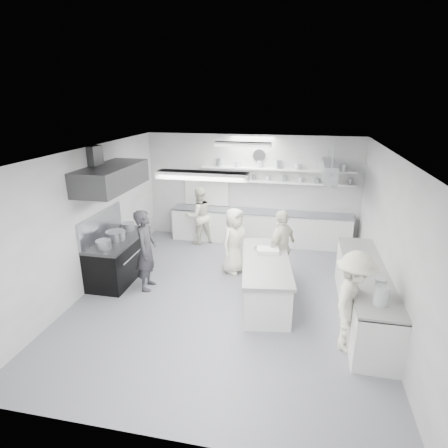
% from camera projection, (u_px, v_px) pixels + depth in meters
% --- Properties ---
extents(floor, '(6.00, 7.00, 0.02)m').
position_uv_depth(floor, '(227.00, 297.00, 7.76)').
color(floor, gray).
rests_on(floor, ground).
extents(ceiling, '(6.00, 7.00, 0.02)m').
position_uv_depth(ceiling, '(228.00, 152.00, 6.78)').
color(ceiling, white).
rests_on(ceiling, wall_back).
extents(wall_back, '(6.00, 0.04, 3.00)m').
position_uv_depth(wall_back, '(251.00, 189.00, 10.51)').
color(wall_back, silver).
rests_on(wall_back, floor).
extents(wall_front, '(6.00, 0.04, 3.00)m').
position_uv_depth(wall_front, '(165.00, 337.00, 4.03)').
color(wall_front, silver).
rests_on(wall_front, floor).
extents(wall_left, '(0.04, 7.00, 3.00)m').
position_uv_depth(wall_left, '(89.00, 220.00, 7.84)').
color(wall_left, silver).
rests_on(wall_left, floor).
extents(wall_right, '(0.04, 7.00, 3.00)m').
position_uv_depth(wall_right, '(390.00, 241.00, 6.70)').
color(wall_right, silver).
rests_on(wall_right, floor).
extents(stove, '(0.80, 1.80, 0.90)m').
position_uv_depth(stove, '(119.00, 259.00, 8.48)').
color(stove, black).
rests_on(stove, floor).
extents(exhaust_hood, '(0.85, 2.00, 0.50)m').
position_uv_depth(exhaust_hood, '(111.00, 177.00, 7.86)').
color(exhaust_hood, '#3C3C3E').
rests_on(exhaust_hood, wall_left).
extents(back_counter, '(5.00, 0.60, 0.92)m').
position_uv_depth(back_counter, '(259.00, 227.00, 10.51)').
color(back_counter, white).
rests_on(back_counter, floor).
extents(shelf_lower, '(4.20, 0.26, 0.04)m').
position_uv_depth(shelf_lower, '(276.00, 182.00, 10.17)').
color(shelf_lower, white).
rests_on(shelf_lower, wall_back).
extents(shelf_upper, '(4.20, 0.26, 0.04)m').
position_uv_depth(shelf_upper, '(277.00, 169.00, 10.06)').
color(shelf_upper, white).
rests_on(shelf_upper, wall_back).
extents(pass_through_window, '(1.30, 0.04, 1.00)m').
position_uv_depth(pass_through_window, '(207.00, 188.00, 10.76)').
color(pass_through_window, black).
rests_on(pass_through_window, wall_back).
extents(wall_clock, '(0.32, 0.05, 0.32)m').
position_uv_depth(wall_clock, '(259.00, 155.00, 10.12)').
color(wall_clock, white).
rests_on(wall_clock, wall_back).
extents(right_counter, '(0.74, 3.30, 0.94)m').
position_uv_depth(right_counter, '(364.00, 295.00, 6.91)').
color(right_counter, white).
rests_on(right_counter, floor).
extents(pot_rack, '(0.30, 1.60, 0.40)m').
position_uv_depth(pot_rack, '(329.00, 170.00, 8.85)').
color(pot_rack, '#9B9EA7').
rests_on(pot_rack, ceiling).
extents(light_fixture_front, '(1.30, 0.25, 0.10)m').
position_uv_depth(light_fixture_front, '(203.00, 175.00, 5.13)').
color(light_fixture_front, white).
rests_on(light_fixture_front, ceiling).
extents(light_fixture_rear, '(1.30, 0.25, 0.10)m').
position_uv_depth(light_fixture_rear, '(243.00, 144.00, 8.47)').
color(light_fixture_rear, white).
rests_on(light_fixture_rear, ceiling).
extents(prep_island, '(1.16, 2.37, 0.84)m').
position_uv_depth(prep_island, '(265.00, 281.00, 7.54)').
color(prep_island, white).
rests_on(prep_island, floor).
extents(stove_pot, '(0.44, 0.44, 0.24)m').
position_uv_depth(stove_pot, '(116.00, 236.00, 8.23)').
color(stove_pot, '#9B9EA7').
rests_on(stove_pot, stove).
extents(cook_stove, '(0.49, 0.69, 1.77)m').
position_uv_depth(cook_stove, '(146.00, 250.00, 7.86)').
color(cook_stove, '#303035').
rests_on(cook_stove, floor).
extents(cook_back, '(0.99, 0.95, 1.62)m').
position_uv_depth(cook_back, '(199.00, 216.00, 10.39)').
color(cook_back, white).
rests_on(cook_back, floor).
extents(cook_island_left, '(0.82, 0.92, 1.57)m').
position_uv_depth(cook_island_left, '(234.00, 241.00, 8.65)').
color(cook_island_left, white).
rests_on(cook_island_left, floor).
extents(cook_island_right, '(0.84, 1.07, 1.69)m').
position_uv_depth(cook_island_right, '(281.00, 247.00, 8.12)').
color(cook_island_right, white).
rests_on(cook_island_right, floor).
extents(cook_right, '(0.98, 1.27, 1.73)m').
position_uv_depth(cook_right, '(353.00, 302.00, 5.91)').
color(cook_right, white).
rests_on(cook_right, floor).
extents(bowl_island_a, '(0.35, 0.35, 0.07)m').
position_uv_depth(bowl_island_a, '(261.00, 250.00, 7.90)').
color(bowl_island_a, '#9B9EA7').
rests_on(bowl_island_a, prep_island).
extents(bowl_island_b, '(0.23, 0.23, 0.05)m').
position_uv_depth(bowl_island_b, '(276.00, 262.00, 7.34)').
color(bowl_island_b, white).
rests_on(bowl_island_b, prep_island).
extents(bowl_right, '(0.30, 0.30, 0.06)m').
position_uv_depth(bowl_right, '(359.00, 255.00, 7.41)').
color(bowl_right, white).
rests_on(bowl_right, right_counter).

